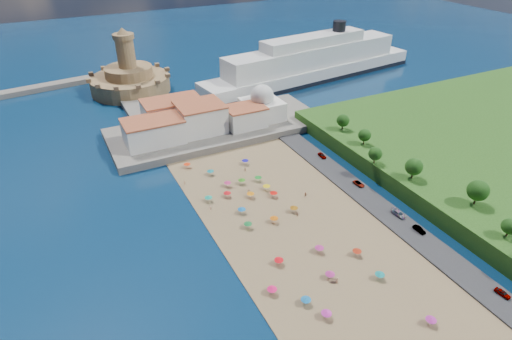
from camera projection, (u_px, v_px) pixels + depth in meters
ground at (283, 237)px, 122.10m from camera, size 700.00×700.00×0.00m
terrace at (218, 128)px, 181.18m from camera, size 90.00×36.00×3.00m
jetty at (146, 109)px, 199.69m from camera, size 18.00×70.00×2.40m
waterfront_buildings at (187, 119)px, 173.37m from camera, size 57.00×29.00×11.00m
domed_building at (262, 105)px, 183.52m from camera, size 16.00×16.00×15.00m
fortress at (130, 79)px, 219.89m from camera, size 40.00×40.00×32.40m
cruise_ship at (312, 64)px, 235.52m from camera, size 136.43×36.15×29.48m
beach_parasols at (306, 260)px, 110.99m from camera, size 31.38×118.79×2.20m
beachgoers at (280, 235)px, 121.14m from camera, size 34.25×94.28×1.89m
parked_cars at (386, 204)px, 133.71m from camera, size 2.29×80.36×1.44m
hillside_trees at (449, 186)px, 126.71m from camera, size 15.71×104.74×7.94m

